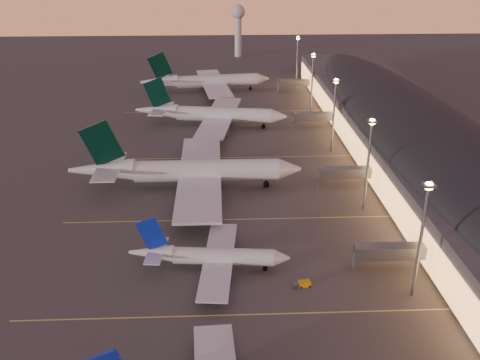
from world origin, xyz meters
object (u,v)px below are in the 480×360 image
airliner_wide_near (187,171)px  radar_tower (238,22)px  baggage_tug_c (302,284)px  airliner_wide_mid (211,114)px  airliner_wide_far (206,81)px  airliner_narrow_north (209,256)px

airliner_wide_near → radar_tower: radar_tower is taller
radar_tower → baggage_tug_c: (3.61, -255.87, -21.35)m
radar_tower → airliner_wide_mid: bearing=-96.5°
airliner_wide_far → airliner_wide_near: bearing=-99.6°
airliner_wide_far → baggage_tug_c: bearing=-89.6°
airliner_wide_near → baggage_tug_c: size_ratio=16.95×
airliner_narrow_north → airliner_wide_mid: (-0.40, 102.99, 1.69)m
radar_tower → airliner_wide_far: bearing=-102.0°
airliner_narrow_north → airliner_wide_mid: bearing=95.5°
airliner_wide_mid → baggage_tug_c: 112.35m
airliner_wide_near → radar_tower: size_ratio=2.10×
airliner_wide_near → baggage_tug_c: bearing=-62.3°
radar_tower → airliner_wide_near: bearing=-96.5°
airliner_wide_near → airliner_wide_far: (4.12, 114.30, -0.40)m
airliner_wide_near → baggage_tug_c: 57.94m
airliner_wide_far → baggage_tug_c: (22.83, -165.33, -4.73)m
baggage_tug_c → radar_tower: bearing=82.0°
airliner_wide_near → radar_tower: bearing=83.3°
airliner_wide_far → baggage_tug_c: 166.97m
baggage_tug_c → airliner_narrow_north: bearing=150.7°
airliner_wide_near → airliner_wide_mid: size_ratio=1.12×
airliner_wide_mid → airliner_narrow_north: bearing=-80.6°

